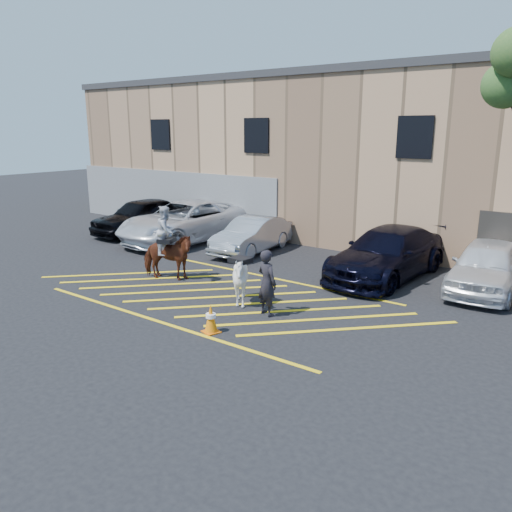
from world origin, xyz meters
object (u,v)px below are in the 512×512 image
Objects in this scene: car_black_suv at (141,216)px; car_silver_sedan at (252,235)px; handler at (267,283)px; car_white_pickup at (186,221)px; saddled_white at (240,280)px; car_white_suv at (487,266)px; traffic_cone at (211,318)px; car_blue_suv at (387,253)px; mounted_bay at (167,250)px.

car_black_suv is 1.16× the size of car_silver_sedan.
car_silver_sedan is at bearing -33.74° from handler.
car_white_pickup reaches higher than saddled_white.
car_white_pickup is 1.40× the size of car_white_suv.
car_black_suv is at bearing 178.94° from car_white_suv.
car_white_suv is 7.16m from handler.
saddled_white is 2.13m from traffic_cone.
car_white_suv is (15.32, 0.40, -0.06)m from car_black_suv.
car_white_pickup reaches higher than car_white_suv.
car_white_suv is at bearing 5.59° from car_white_pickup.
handler is (-1.25, -5.32, 0.08)m from car_blue_suv.
car_blue_suv is at bearing 2.35° from car_black_suv.
handler is (11.03, -5.33, 0.06)m from car_black_suv.
handler is at bearing -129.42° from car_white_suv.
saddled_white is at bearing 6.12° from handler.
car_white_pickup is 2.61× the size of mounted_bay.
car_black_suv is 0.88× the size of car_blue_suv.
car_blue_suv reaches higher than car_silver_sedan.
car_white_suv is at bearing -110.33° from handler.
car_white_suv is 10.14m from mounted_bay.
car_white_pickup is 8.76m from saddled_white.
mounted_bay reaches higher than handler.
mounted_bay reaches higher than car_white_suv.
car_white_suv is at bearing 12.61° from car_blue_suv.
traffic_cone is at bearing -72.59° from saddled_white.
mounted_bay is at bearing -32.91° from car_black_suv.
car_white_pickup reaches higher than car_blue_suv.
mounted_bay reaches higher than saddled_white.
car_blue_suv is at bearing 65.86° from saddled_white.
car_white_pickup is 12.42m from car_white_suv.
handler reaches higher than traffic_cone.
traffic_cone is (7.70, -7.17, -0.53)m from car_white_pickup.
traffic_cone is at bearing -98.16° from car_blue_suv.
handler is (8.12, -5.36, 0.01)m from car_white_pickup.
car_silver_sedan is at bearing 123.50° from saddled_white.
traffic_cone is at bearing -31.54° from car_black_suv.
car_silver_sedan is 8.37m from traffic_cone.
car_silver_sedan reaches higher than traffic_cone.
car_blue_suv is 7.38m from mounted_bay.
handler reaches higher than car_white_pickup.
car_silver_sedan is 0.93× the size of car_white_suv.
handler is 1.93m from traffic_cone.
handler is at bearing -29.52° from car_white_pickup.
car_silver_sedan is at bearing 119.51° from traffic_cone.
mounted_bay reaches higher than traffic_cone.
saddled_white is (7.07, -5.17, -0.14)m from car_white_pickup.
traffic_cone is at bearing -39.05° from car_white_pickup.
car_white_pickup reaches higher than traffic_cone.
mounted_bay is 4.86m from traffic_cone.
mounted_bay reaches higher than car_blue_suv.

